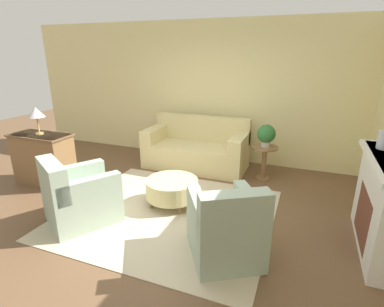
# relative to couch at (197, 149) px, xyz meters

# --- Properties ---
(ground_plane) EXTENTS (16.00, 16.00, 0.00)m
(ground_plane) POSITION_rel_couch_xyz_m (0.29, -1.91, -0.35)
(ground_plane) COLOR brown
(wall_back) EXTENTS (9.04, 0.12, 2.80)m
(wall_back) POSITION_rel_couch_xyz_m (0.29, 0.67, 1.05)
(wall_back) COLOR beige
(wall_back) RESTS_ON ground_plane
(rug) EXTENTS (2.86, 2.57, 0.01)m
(rug) POSITION_rel_couch_xyz_m (0.29, -1.91, -0.35)
(rug) COLOR beige
(rug) RESTS_ON ground_plane
(couch) EXTENTS (1.97, 0.93, 0.97)m
(couch) POSITION_rel_couch_xyz_m (0.00, 0.00, 0.00)
(couch) COLOR beige
(couch) RESTS_ON ground_plane
(armchair_left) EXTENTS (1.05, 1.10, 0.91)m
(armchair_left) POSITION_rel_couch_xyz_m (-0.72, -2.53, 0.01)
(armchair_left) COLOR #9EB29E
(armchair_left) RESTS_ON rug
(armchair_right) EXTENTS (1.05, 1.10, 0.91)m
(armchair_right) POSITION_rel_couch_xyz_m (1.29, -2.53, 0.01)
(armchair_right) COLOR #9EB29E
(armchair_right) RESTS_ON rug
(ottoman_table) EXTENTS (0.77, 0.77, 0.39)m
(ottoman_table) POSITION_rel_couch_xyz_m (0.22, -1.63, -0.09)
(ottoman_table) COLOR beige
(ottoman_table) RESTS_ON rug
(side_table) EXTENTS (0.45, 0.45, 0.61)m
(side_table) POSITION_rel_couch_xyz_m (1.35, -0.17, 0.06)
(side_table) COLOR olive
(side_table) RESTS_ON ground_plane
(fireplace) EXTENTS (0.44, 1.52, 1.11)m
(fireplace) POSITION_rel_couch_xyz_m (2.88, -1.75, 0.23)
(fireplace) COLOR white
(fireplace) RESTS_ON ground_plane
(dresser) EXTENTS (1.04, 0.50, 0.87)m
(dresser) POSITION_rel_couch_xyz_m (-2.19, -1.71, 0.10)
(dresser) COLOR olive
(dresser) RESTS_ON ground_plane
(potted_plant_on_side_table) EXTENTS (0.32, 0.32, 0.39)m
(potted_plant_on_side_table) POSITION_rel_couch_xyz_m (1.35, -0.17, 0.48)
(potted_plant_on_side_table) COLOR beige
(potted_plant_on_side_table) RESTS_ON side_table
(table_lamp) EXTENTS (0.27, 0.27, 0.46)m
(table_lamp) POSITION_rel_couch_xyz_m (-2.19, -1.71, 0.88)
(table_lamp) COLOR tan
(table_lamp) RESTS_ON dresser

